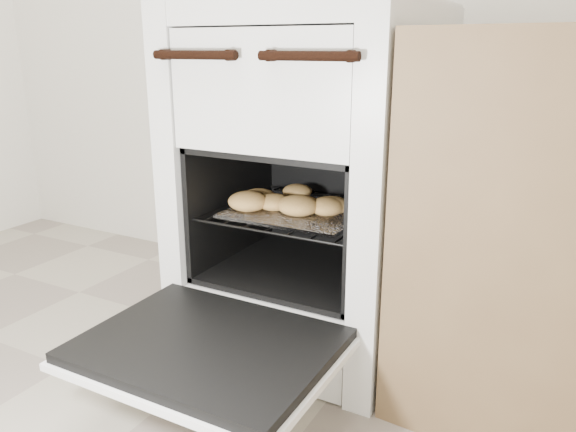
% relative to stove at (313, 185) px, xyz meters
% --- Properties ---
extents(stove, '(0.59, 0.66, 0.90)m').
position_rel_stove_xyz_m(stove, '(0.00, 0.00, 0.00)').
color(stove, silver).
rests_on(stove, ground).
extents(oven_door, '(0.53, 0.41, 0.04)m').
position_rel_stove_xyz_m(oven_door, '(0.00, -0.50, -0.25)').
color(oven_door, black).
rests_on(oven_door, stove).
extents(oven_rack, '(0.43, 0.41, 0.01)m').
position_rel_stove_xyz_m(oven_rack, '(-0.00, -0.07, -0.06)').
color(oven_rack, black).
rests_on(oven_rack, stove).
extents(foil_sheet, '(0.33, 0.29, 0.01)m').
position_rel_stove_xyz_m(foil_sheet, '(0.00, -0.08, -0.05)').
color(foil_sheet, white).
rests_on(foil_sheet, oven_rack).
extents(baked_rolls, '(0.33, 0.28, 0.05)m').
position_rel_stove_xyz_m(baked_rolls, '(-0.02, -0.10, -0.02)').
color(baked_rolls, tan).
rests_on(baked_rolls, foil_sheet).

